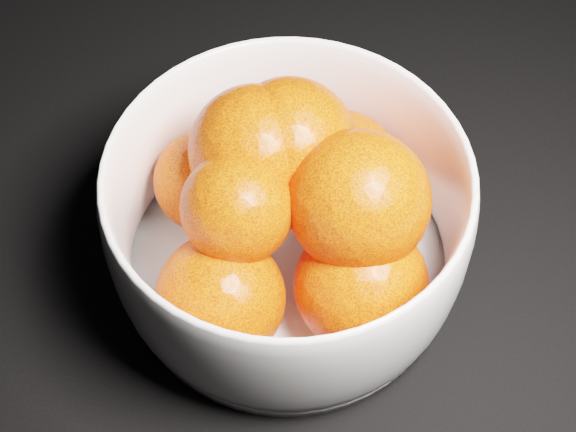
% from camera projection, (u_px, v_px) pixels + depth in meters
% --- Properties ---
extents(bowl, '(0.23, 0.23, 0.11)m').
position_uv_depth(bowl, '(288.00, 221.00, 0.50)').
color(bowl, white).
rests_on(bowl, ground).
extents(orange_pile, '(0.19, 0.19, 0.13)m').
position_uv_depth(orange_pile, '(293.00, 204.00, 0.48)').
color(orange_pile, '#FF410A').
rests_on(orange_pile, bowl).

